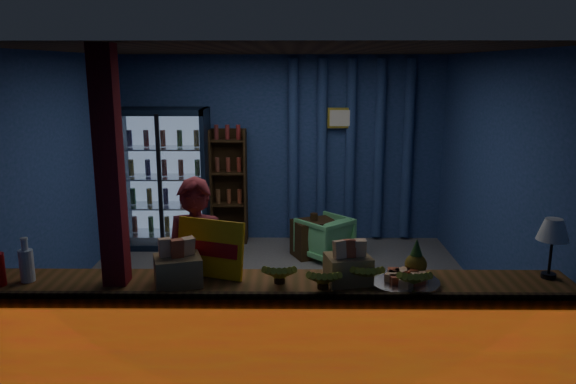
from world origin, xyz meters
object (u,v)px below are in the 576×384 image
Objects in this scene: green_chair at (324,237)px; shopkeeper at (197,272)px; pastry_tray at (404,280)px; table_lamp at (553,232)px.

shopkeeper is at bearing 22.99° from green_chair.
pastry_tray is 1.13× the size of table_lamp.
green_chair is at bearing 73.68° from shopkeeper.
table_lamp is (1.44, -3.14, 1.03)m from green_chair.
green_chair is 3.60m from table_lamp.
green_chair is 1.19× the size of pastry_tray.
pastry_tray is (1.57, -0.64, 0.19)m from shopkeeper.
table_lamp reaches higher than green_chair.
green_chair is (1.20, 2.63, -0.52)m from shopkeeper.
shopkeeper is 2.74m from table_lamp.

